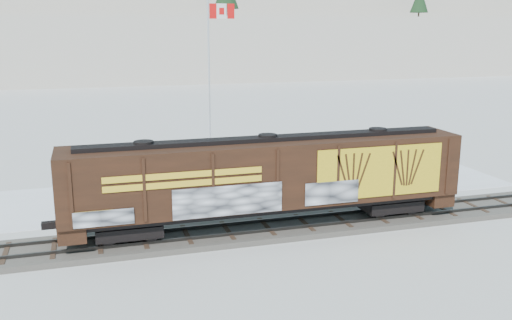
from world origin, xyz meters
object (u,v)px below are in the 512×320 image
object	(u,v)px
car_silver	(128,181)
flagpole	(211,109)
car_white	(295,180)
car_dark	(370,177)
hopper_railcar	(268,176)

from	to	relation	value
car_silver	flagpole	bearing A→B (deg)	-29.03
car_white	car_dark	distance (m)	4.98
flagpole	car_white	world-z (taller)	flagpole
hopper_railcar	flagpole	distance (m)	13.52
car_white	hopper_railcar	bearing A→B (deg)	134.44
car_silver	car_white	bearing A→B (deg)	-81.24
flagpole	car_dark	distance (m)	11.98
hopper_railcar	car_silver	size ratio (longest dim) A/B	3.94
hopper_railcar	flagpole	size ratio (longest dim) A/B	1.67
flagpole	car_dark	world-z (taller)	flagpole
flagpole	car_dark	size ratio (longest dim) A/B	2.60
flagpole	car_white	distance (m)	8.93
flagpole	car_silver	xyz separation A→B (m)	(-6.25, -5.03, -3.46)
hopper_railcar	car_dark	xyz separation A→B (m)	(8.70, 5.91, -2.21)
car_silver	car_dark	xyz separation A→B (m)	(14.81, -2.51, -0.19)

